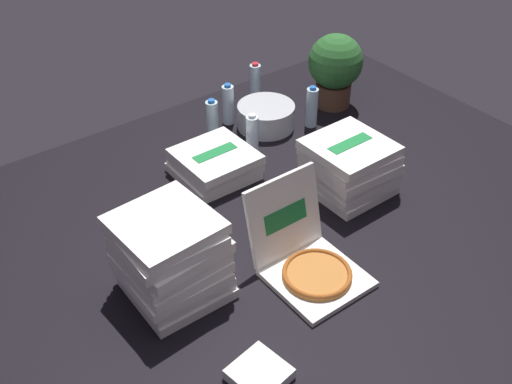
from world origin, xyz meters
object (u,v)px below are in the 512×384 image
water_bottle_1 (312,107)px  pizza_stack_right_mid (349,167)px  open_pizza_box (307,258)px  water_bottle_0 (228,105)px  napkin_pile (259,374)px  water_bottle_3 (212,121)px  pizza_stack_center_far (170,257)px  pizza_stack_right_far (215,164)px  water_bottle_2 (252,136)px  ice_bucket (266,116)px  water_bottle_4 (255,83)px  potted_plant (335,67)px

water_bottle_1 → pizza_stack_right_mid: bearing=-114.4°
open_pizza_box → pizza_stack_right_mid: size_ratio=1.15×
water_bottle_0 → napkin_pile: bearing=-121.4°
water_bottle_3 → pizza_stack_center_far: bearing=-131.7°
water_bottle_1 → water_bottle_3: (-0.52, 0.21, 0.00)m
water_bottle_3 → napkin_pile: bearing=-117.9°
pizza_stack_right_far → water_bottle_3: (0.18, 0.28, 0.05)m
pizza_stack_right_mid → water_bottle_2: (-0.18, 0.52, -0.02)m
pizza_stack_right_far → open_pizza_box: bearing=-95.9°
ice_bucket → napkin_pile: (-1.03, -1.30, -0.04)m
pizza_stack_center_far → ice_bucket: 1.31m
pizza_stack_right_mid → water_bottle_1: bearing=65.6°
napkin_pile → pizza_stack_center_far: bearing=92.1°
ice_bucket → water_bottle_2: size_ratio=1.32×
pizza_stack_center_far → water_bottle_1: (1.26, 0.63, -0.06)m
open_pizza_box → pizza_stack_center_far: open_pizza_box is taller
ice_bucket → water_bottle_3: 0.32m
open_pizza_box → napkin_pile: (-0.47, -0.30, -0.05)m
pizza_stack_center_far → napkin_pile: 0.56m
ice_bucket → water_bottle_1: water_bottle_1 is taller
water_bottle_1 → pizza_stack_center_far: bearing=-153.6°
open_pizza_box → water_bottle_2: (0.34, 0.83, 0.04)m
open_pizza_box → pizza_stack_right_mid: bearing=30.5°
pizza_stack_right_mid → water_bottle_4: bearing=79.6°
ice_bucket → water_bottle_2: 0.29m
water_bottle_4 → potted_plant: (0.33, -0.31, 0.13)m
open_pizza_box → water_bottle_1: (0.78, 0.87, 0.04)m
pizza_stack_right_mid → water_bottle_0: size_ratio=1.61×
pizza_stack_right_mid → napkin_pile: pizza_stack_right_mid is taller
open_pizza_box → water_bottle_0: size_ratio=1.85×
open_pizza_box → water_bottle_4: bearing=61.3°
water_bottle_2 → napkin_pile: size_ratio=1.34×
napkin_pile → pizza_stack_right_far: bearing=63.2°
pizza_stack_center_far → water_bottle_0: (0.91, 0.93, -0.06)m
potted_plant → pizza_stack_center_far: bearing=-154.3°
water_bottle_0 → water_bottle_3: size_ratio=1.00×
water_bottle_3 → water_bottle_1: bearing=-22.2°
water_bottle_3 → napkin_pile: (-0.73, -1.37, -0.09)m
pizza_stack_right_far → water_bottle_2: bearing=7.3°
pizza_stack_right_far → potted_plant: size_ratio=0.85×
pizza_stack_right_far → water_bottle_0: (0.34, 0.37, 0.05)m
napkin_pile → open_pizza_box: bearing=32.4°
water_bottle_3 → water_bottle_4: (0.44, 0.21, 0.00)m
open_pizza_box → water_bottle_3: (0.26, 1.08, 0.04)m
ice_bucket → water_bottle_3: water_bottle_3 is taller
water_bottle_2 → potted_plant: potted_plant is taller
pizza_stack_right_mid → ice_bucket: pizza_stack_right_mid is taller
ice_bucket → water_bottle_0: bearing=131.0°
pizza_stack_right_far → water_bottle_0: size_ratio=1.53×
ice_bucket → potted_plant: size_ratio=0.74×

